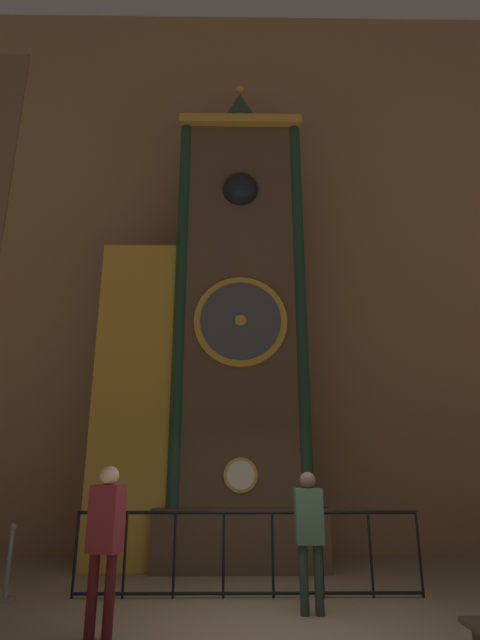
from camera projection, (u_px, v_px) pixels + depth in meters
The scene contains 7 objects.
ground_plane at pixel (284, 634), 5.25m from camera, with size 28.00×28.00×0.00m, color #847056.
cathedral_back_wall at pixel (253, 244), 12.24m from camera, with size 24.00×0.32×13.98m.
clock_tower at pixel (217, 335), 10.14m from camera, with size 4.27×1.82×10.50m.
railing_fence at pixel (248, 549), 6.90m from camera, with size 4.80×0.05×1.11m.
visitor_near at pixel (105, 531), 5.34m from camera, with size 0.39×0.32×1.70m.
visitor_far at pixel (309, 527), 6.20m from camera, with size 0.34×0.22×1.63m.
stanchion_post at pixel (7, 575), 6.69m from camera, with size 0.28×0.28×0.95m.
Camera 1 is at (-0.55, -5.98, 1.64)m, focal length 28.00 mm.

